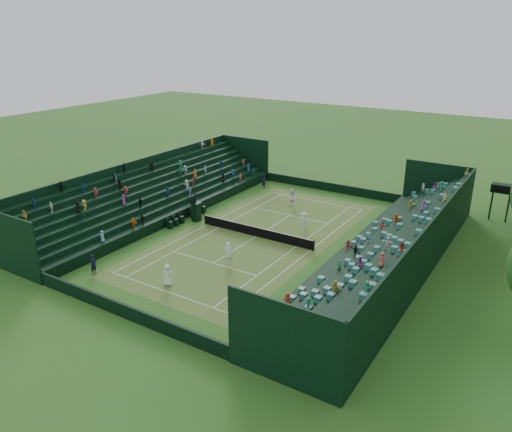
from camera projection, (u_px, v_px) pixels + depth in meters
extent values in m
plane|color=#386620|center=(256.00, 237.00, 44.95)|extent=(160.00, 160.00, 0.00)
cube|color=#2D6E24|center=(256.00, 237.00, 44.95)|extent=(12.97, 26.77, 0.01)
cube|color=black|center=(330.00, 187.00, 57.33)|extent=(17.17, 0.20, 1.00)
cube|color=black|center=(125.00, 311.00, 32.22)|extent=(17.17, 0.20, 1.00)
cube|color=black|center=(344.00, 253.00, 40.53)|extent=(0.20, 31.77, 1.00)
cube|color=black|center=(183.00, 214.00, 49.02)|extent=(0.20, 31.77, 1.00)
cube|color=black|center=(350.00, 254.00, 40.28)|extent=(0.80, 32.00, 1.00)
cube|color=black|center=(359.00, 254.00, 39.80)|extent=(0.80, 32.00, 1.45)
cube|color=black|center=(369.00, 254.00, 39.32)|extent=(0.80, 32.00, 1.90)
cube|color=black|center=(379.00, 253.00, 38.84)|extent=(0.80, 32.00, 2.35)
cube|color=black|center=(390.00, 253.00, 38.36)|extent=(0.80, 32.00, 2.80)
cube|color=black|center=(400.00, 253.00, 37.88)|extent=(0.80, 32.00, 3.25)
cube|color=black|center=(411.00, 253.00, 37.40)|extent=(0.80, 32.00, 3.70)
cube|color=black|center=(422.00, 252.00, 36.92)|extent=(0.80, 32.00, 4.15)
cube|color=black|center=(430.00, 249.00, 36.54)|extent=(0.20, 32.00, 4.90)
cube|color=black|center=(179.00, 213.00, 49.27)|extent=(0.80, 32.00, 1.00)
cube|color=black|center=(173.00, 209.00, 49.59)|extent=(0.80, 32.00, 1.45)
cube|color=black|center=(167.00, 206.00, 49.91)|extent=(0.80, 32.00, 1.90)
cube|color=black|center=(161.00, 202.00, 50.23)|extent=(0.80, 32.00, 2.35)
cube|color=black|center=(155.00, 199.00, 50.55)|extent=(0.80, 32.00, 2.80)
cube|color=black|center=(149.00, 195.00, 50.87)|extent=(0.80, 32.00, 3.25)
cube|color=black|center=(143.00, 192.00, 51.19)|extent=(0.80, 32.00, 3.70)
cube|color=black|center=(137.00, 189.00, 51.51)|extent=(0.80, 32.00, 4.15)
cube|color=black|center=(133.00, 184.00, 51.63)|extent=(0.20, 32.00, 4.90)
cylinder|color=black|center=(205.00, 219.00, 47.66)|extent=(0.10, 0.10, 1.06)
cylinder|color=black|center=(314.00, 245.00, 41.87)|extent=(0.10, 0.10, 1.06)
cube|color=black|center=(256.00, 232.00, 44.79)|extent=(11.57, 0.02, 0.86)
cube|color=white|center=(256.00, 227.00, 44.62)|extent=(11.57, 0.04, 0.07)
cylinder|color=black|center=(491.00, 205.00, 48.56)|extent=(0.16, 0.16, 3.00)
cylinder|color=black|center=(508.00, 208.00, 47.81)|extent=(0.16, 0.16, 3.00)
cube|color=black|center=(503.00, 188.00, 47.55)|extent=(2.00, 1.00, 0.80)
cube|color=black|center=(196.00, 212.00, 48.37)|extent=(0.69, 0.69, 1.77)
cube|color=black|center=(196.00, 203.00, 48.04)|extent=(0.89, 0.89, 0.10)
cube|color=black|center=(193.00, 199.00, 48.09)|extent=(0.08, 0.89, 0.69)
imported|color=black|center=(196.00, 198.00, 47.86)|extent=(0.39, 0.48, 0.92)
cube|color=black|center=(170.00, 225.00, 46.69)|extent=(0.44, 0.44, 0.70)
cube|color=black|center=(168.00, 220.00, 46.64)|extent=(0.05, 0.44, 0.44)
cube|color=black|center=(176.00, 222.00, 47.32)|extent=(0.44, 0.44, 0.70)
cube|color=black|center=(174.00, 218.00, 47.27)|extent=(0.05, 0.44, 0.44)
cube|color=black|center=(181.00, 220.00, 47.95)|extent=(0.44, 0.44, 0.70)
cube|color=black|center=(179.00, 215.00, 47.91)|extent=(0.05, 0.44, 0.44)
cube|color=black|center=(193.00, 214.00, 49.38)|extent=(0.44, 0.44, 0.70)
cube|color=black|center=(191.00, 210.00, 49.33)|extent=(0.05, 0.44, 0.44)
cube|color=black|center=(198.00, 212.00, 50.01)|extent=(0.44, 0.44, 0.70)
cube|color=black|center=(196.00, 207.00, 49.96)|extent=(0.05, 0.44, 0.44)
cube|color=black|center=(203.00, 210.00, 50.64)|extent=(0.44, 0.44, 0.70)
cube|color=black|center=(201.00, 205.00, 50.59)|extent=(0.05, 0.44, 0.44)
imported|color=white|center=(167.00, 275.00, 36.18)|extent=(0.94, 0.76, 1.67)
imported|color=white|center=(228.00, 253.00, 39.43)|extent=(0.83, 0.80, 1.91)
imported|color=white|center=(292.00, 198.00, 52.06)|extent=(1.00, 0.81, 1.94)
imported|color=white|center=(304.00, 220.00, 46.58)|extent=(1.20, 1.04, 1.61)
imported|color=black|center=(264.00, 181.00, 58.38)|extent=(0.41, 0.61, 1.64)
imported|color=black|center=(93.00, 265.00, 37.86)|extent=(0.49, 0.65, 1.62)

